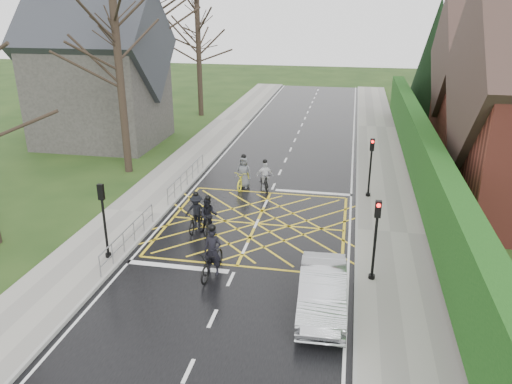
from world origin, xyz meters
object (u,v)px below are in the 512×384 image
(cyclist_back, at_px, (208,219))
(cyclist_front, at_px, (265,179))
(car, at_px, (322,291))
(cyclist_rear, at_px, (212,259))
(cyclist_mid, at_px, (196,215))
(cyclist_lead, at_px, (244,176))

(cyclist_back, bearing_deg, cyclist_front, 65.24)
(cyclist_front, height_order, car, cyclist_front)
(cyclist_rear, distance_m, cyclist_mid, 4.17)
(cyclist_rear, distance_m, cyclist_back, 3.63)
(cyclist_rear, relative_size, cyclist_lead, 1.07)
(cyclist_back, xyz_separation_m, car, (5.33, -4.99, 0.05))
(cyclist_mid, distance_m, cyclist_front, 5.84)
(cyclist_back, xyz_separation_m, cyclist_mid, (-0.65, 0.32, -0.02))
(cyclist_lead, relative_size, car, 0.46)
(cyclist_front, relative_size, cyclist_lead, 0.88)
(cyclist_lead, bearing_deg, cyclist_rear, -79.70)
(cyclist_rear, distance_m, cyclist_lead, 9.37)
(cyclist_rear, relative_size, car, 0.50)
(car, bearing_deg, cyclist_rear, 157.15)
(cyclist_rear, relative_size, cyclist_mid, 1.18)
(cyclist_back, distance_m, cyclist_lead, 5.90)
(cyclist_front, height_order, cyclist_lead, cyclist_lead)
(cyclist_back, height_order, car, cyclist_back)
(cyclist_front, distance_m, cyclist_lead, 1.20)
(cyclist_front, bearing_deg, cyclist_rear, -116.02)
(cyclist_rear, bearing_deg, car, -14.73)
(cyclist_front, relative_size, car, 0.41)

